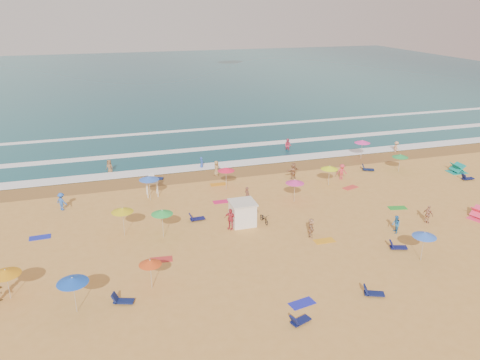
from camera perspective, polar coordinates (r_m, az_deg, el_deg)
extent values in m
plane|color=gold|center=(42.14, 0.66, -4.88)|extent=(220.00, 220.00, 0.00)
cube|color=#0C4756|center=(122.11, -11.46, 11.87)|extent=(220.00, 140.00, 0.18)
plane|color=olive|center=(53.26, -3.36, 0.74)|extent=(220.00, 220.00, 0.00)
cube|color=white|center=(55.52, -3.97, 1.69)|extent=(200.00, 2.20, 0.05)
cube|color=white|center=(62.03, -5.43, 3.72)|extent=(200.00, 1.60, 0.05)
cube|color=white|center=(71.50, -7.06, 5.97)|extent=(200.00, 1.20, 0.05)
cube|color=white|center=(40.97, 0.31, -4.12)|extent=(2.00, 2.00, 2.00)
cube|color=silver|center=(40.53, 0.31, -2.76)|extent=(2.20, 2.20, 0.12)
imported|color=black|center=(41.51, 2.95, -4.68)|extent=(0.72, 1.65, 0.84)
cone|color=blue|center=(37.47, 21.58, -6.19)|extent=(1.77, 1.77, 0.35)
cone|color=#E53292|center=(45.39, 6.71, -0.18)|extent=(1.81, 1.81, 0.35)
cone|color=blue|center=(31.09, -19.76, -11.42)|extent=(1.95, 1.95, 0.35)
cone|color=green|center=(56.41, 18.97, 2.83)|extent=(1.80, 1.80, 0.35)
cone|color=green|center=(38.69, -9.49, -3.87)|extent=(1.78, 1.78, 0.35)
cone|color=gold|center=(39.63, -14.16, -3.55)|extent=(1.81, 1.81, 0.35)
cone|color=#D54616|center=(32.31, -10.91, -9.81)|extent=(1.55, 1.55, 0.35)
cone|color=blue|center=(46.17, -11.04, 0.25)|extent=(1.93, 1.93, 0.35)
cone|color=#F536A5|center=(59.61, 14.70, 4.56)|extent=(1.92, 1.92, 0.35)
cone|color=orange|center=(34.23, -26.69, -9.99)|extent=(1.90, 1.90, 0.35)
cone|color=#FA1A42|center=(48.00, -1.71, 1.34)|extent=(1.75, 1.75, 0.35)
cone|color=#DAED19|center=(50.07, 10.86, 1.51)|extent=(1.83, 1.83, 0.35)
cube|color=#0F194B|center=(32.20, -13.98, -14.13)|extent=(1.41, 0.95, 0.34)
cube|color=#0F154B|center=(29.93, 7.42, -16.65)|extent=(1.41, 0.96, 0.34)
cube|color=#101350|center=(42.14, -5.21, -4.71)|extent=(1.32, 0.62, 0.34)
cube|color=#0E174A|center=(33.22, 16.05, -13.16)|extent=(1.42, 1.02, 0.34)
cube|color=#101451|center=(39.37, 18.77, -7.78)|extent=(1.41, 0.93, 0.34)
cube|color=#0E1649|center=(57.13, 26.04, 0.17)|extent=(1.32, 0.61, 0.34)
cube|color=#0D1A45|center=(56.13, 15.38, 1.25)|extent=(1.42, 1.04, 0.34)
cube|color=#0F1C4D|center=(52.22, -10.05, 0.22)|extent=(1.42, 1.03, 0.34)
cube|color=#1D2AB8|center=(42.51, -23.20, -6.45)|extent=(1.73, 0.93, 0.03)
cube|color=orange|center=(50.15, -2.66, -0.54)|extent=(1.72, 0.89, 0.03)
cube|color=red|center=(36.49, -9.59, -9.54)|extent=(1.78, 1.03, 0.03)
cube|color=#DD1B5B|center=(45.85, -2.23, -2.66)|extent=(1.71, 0.89, 0.03)
cube|color=#1D22B6|center=(31.64, 7.58, -14.68)|extent=(1.83, 1.16, 0.03)
cube|color=green|center=(46.93, 18.64, -3.23)|extent=(1.83, 1.17, 0.03)
cube|color=orange|center=(39.20, 10.25, -7.31)|extent=(1.70, 0.86, 0.03)
cube|color=#DD3D34|center=(50.61, 13.30, -0.90)|extent=(1.88, 1.33, 0.03)
imported|color=#CA3241|center=(40.15, -1.19, -4.75)|extent=(1.14, 1.09, 1.90)
imported|color=#AA864E|center=(52.54, -2.90, 1.45)|extent=(0.94, 1.00, 1.72)
imported|color=tan|center=(64.26, 18.50, 3.77)|extent=(0.62, 1.07, 1.65)
imported|color=#DD3744|center=(52.48, 12.31, 0.99)|extent=(1.20, 0.78, 1.76)
imported|color=blue|center=(46.80, -20.92, -2.46)|extent=(1.27, 1.21, 1.73)
imported|color=#AB754F|center=(51.74, 6.51, 1.10)|extent=(1.78, 1.00, 1.83)
imported|color=tan|center=(39.37, 8.65, -5.76)|extent=(1.03, 1.59, 1.64)
imported|color=brown|center=(45.09, 0.88, -1.88)|extent=(0.62, 0.74, 1.74)
imported|color=blue|center=(55.09, -4.68, 2.00)|extent=(0.57, 0.68, 1.59)
imported|color=brown|center=(55.47, -15.62, 1.51)|extent=(1.03, 0.99, 1.78)
imported|color=#2A7AC5|center=(41.68, 18.47, -5.16)|extent=(0.81, 0.91, 1.56)
imported|color=tan|center=(44.40, 21.95, -3.93)|extent=(0.71, 1.05, 1.65)
imported|color=#DD3756|center=(61.69, 5.85, 4.18)|extent=(1.15, 1.13, 1.87)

